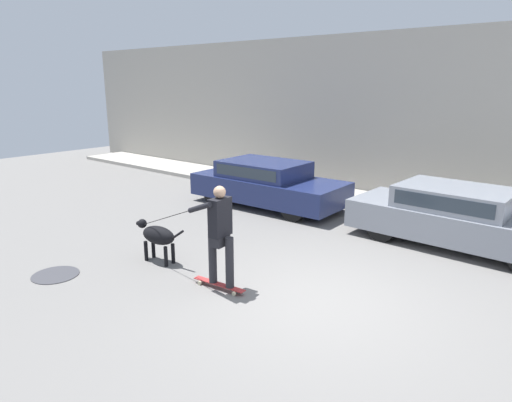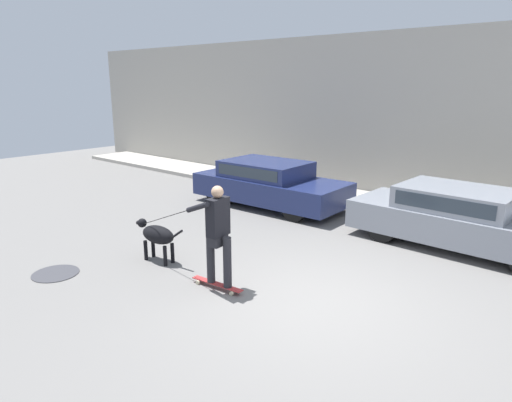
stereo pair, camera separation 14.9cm
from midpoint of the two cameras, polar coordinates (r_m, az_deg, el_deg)
ground_plane at (r=7.19m, az=7.74°, el=-12.51°), size 36.00×36.00×0.00m
back_wall at (r=12.92m, az=25.54°, el=9.02°), size 32.00×0.30×4.63m
sidewalk_curb at (r=12.28m, az=23.05°, el=-1.68°), size 30.00×1.80×0.13m
parked_car_0 at (r=12.31m, az=2.02°, el=2.14°), size 4.25×1.87×1.22m
parked_car_1 at (r=10.09m, az=24.65°, el=-2.05°), size 4.44×1.81×1.22m
dog at (r=8.67m, az=-11.76°, el=-4.22°), size 1.18×0.41×0.76m
skateboarder at (r=7.22m, az=-4.23°, el=-3.81°), size 2.58×0.55×1.72m
manhole_cover at (r=8.81m, az=-23.33°, el=-8.33°), size 0.79×0.79×0.01m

